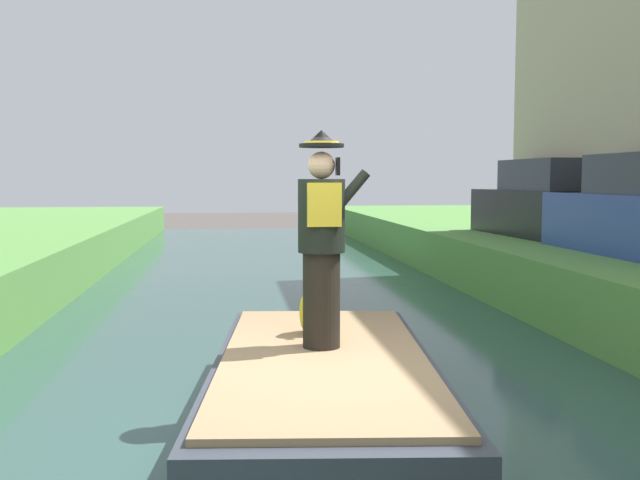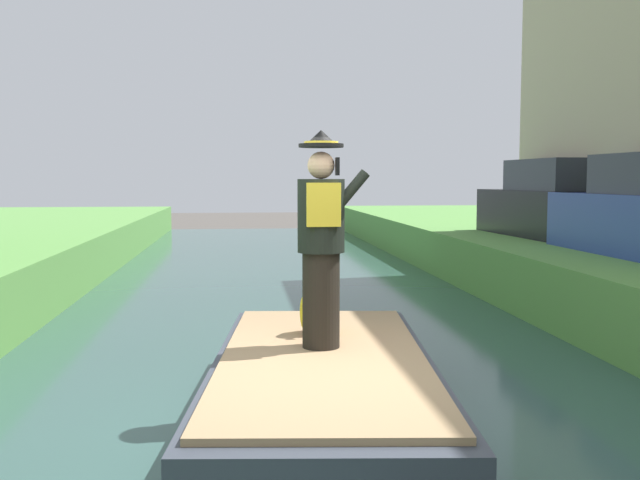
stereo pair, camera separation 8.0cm
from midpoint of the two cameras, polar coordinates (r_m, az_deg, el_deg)
The scene contains 6 objects.
ground_plane at distance 5.92m, azimuth 1.05°, elevation -16.46°, with size 80.00×80.00×0.00m, color #4C4742.
canal_water at distance 5.90m, azimuth 1.05°, elevation -16.00°, with size 6.81×48.00×0.10m, color #2D4C47.
boat at distance 6.09m, azimuth 0.64°, elevation -11.83°, with size 2.21×4.36×0.61m.
person_pirate at distance 6.10m, azimuth 0.50°, elevation 0.01°, with size 0.61×0.42×1.85m.
parrot_plush at distance 6.73m, azimuth 0.27°, elevation -5.37°, with size 0.36×0.34×0.57m.
parked_car_dark at distance 14.77m, azimuth 18.50°, elevation 2.69°, with size 1.92×4.09×1.50m.
Camera 2 is at (-0.68, -5.47, 2.16)m, focal length 40.41 mm.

